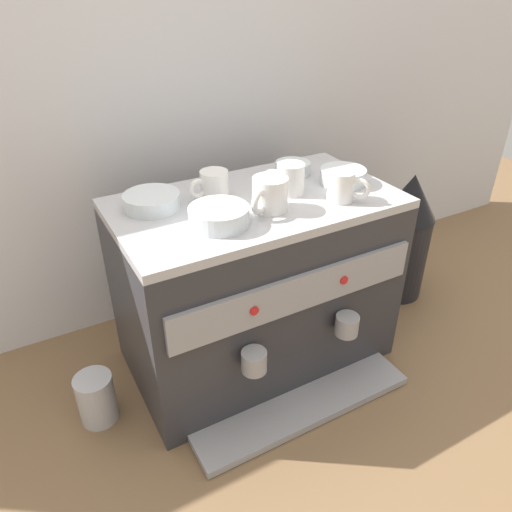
% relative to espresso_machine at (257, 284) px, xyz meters
% --- Properties ---
extents(ground_plane, '(4.00, 4.00, 0.00)m').
position_rel_espresso_machine_xyz_m(ground_plane, '(0.00, 0.00, -0.23)').
color(ground_plane, brown).
extents(tiled_backsplash_wall, '(2.80, 0.03, 1.03)m').
position_rel_espresso_machine_xyz_m(tiled_backsplash_wall, '(0.00, 0.36, 0.29)').
color(tiled_backsplash_wall, silver).
rests_on(tiled_backsplash_wall, ground_plane).
extents(espresso_machine, '(0.66, 0.48, 0.47)m').
position_rel_espresso_machine_xyz_m(espresso_machine, '(0.00, 0.00, 0.00)').
color(espresso_machine, '#2D2D33').
rests_on(espresso_machine, ground_plane).
extents(ceramic_cup_0, '(0.10, 0.07, 0.07)m').
position_rel_espresso_machine_xyz_m(ceramic_cup_0, '(0.08, -0.00, 0.27)').
color(ceramic_cup_0, white).
rests_on(ceramic_cup_0, espresso_machine).
extents(ceramic_cup_1, '(0.10, 0.07, 0.06)m').
position_rel_espresso_machine_xyz_m(ceramic_cup_1, '(-0.08, 0.06, 0.27)').
color(ceramic_cup_1, white).
rests_on(ceramic_cup_1, espresso_machine).
extents(ceramic_cup_2, '(0.11, 0.08, 0.07)m').
position_rel_espresso_machine_xyz_m(ceramic_cup_2, '(0.00, -0.06, 0.27)').
color(ceramic_cup_2, white).
rests_on(ceramic_cup_2, espresso_machine).
extents(ceramic_cup_3, '(0.08, 0.08, 0.07)m').
position_rel_espresso_machine_xyz_m(ceramic_cup_3, '(0.17, -0.10, 0.27)').
color(ceramic_cup_3, white).
rests_on(ceramic_cup_3, espresso_machine).
extents(ceramic_bowl_0, '(0.13, 0.13, 0.03)m').
position_rel_espresso_machine_xyz_m(ceramic_bowl_0, '(-0.22, 0.08, 0.25)').
color(ceramic_bowl_0, silver).
rests_on(ceramic_bowl_0, espresso_machine).
extents(ceramic_bowl_1, '(0.09, 0.09, 0.03)m').
position_rel_espresso_machine_xyz_m(ceramic_bowl_1, '(0.16, 0.10, 0.25)').
color(ceramic_bowl_1, silver).
rests_on(ceramic_bowl_1, espresso_machine).
extents(ceramic_bowl_2, '(0.13, 0.13, 0.04)m').
position_rel_espresso_machine_xyz_m(ceramic_bowl_2, '(-0.13, -0.07, 0.25)').
color(ceramic_bowl_2, silver).
rests_on(ceramic_bowl_2, espresso_machine).
extents(ceramic_bowl_3, '(0.11, 0.11, 0.04)m').
position_rel_espresso_machine_xyz_m(ceramic_bowl_3, '(0.23, -0.02, 0.25)').
color(ceramic_bowl_3, silver).
rests_on(ceramic_bowl_3, espresso_machine).
extents(coffee_grinder, '(0.16, 0.16, 0.41)m').
position_rel_espresso_machine_xyz_m(coffee_grinder, '(0.55, 0.04, -0.02)').
color(coffee_grinder, black).
rests_on(coffee_grinder, ground_plane).
extents(milk_pitcher, '(0.09, 0.09, 0.13)m').
position_rel_espresso_machine_xyz_m(milk_pitcher, '(-0.44, -0.01, -0.17)').
color(milk_pitcher, '#B7B7BC').
rests_on(milk_pitcher, ground_plane).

